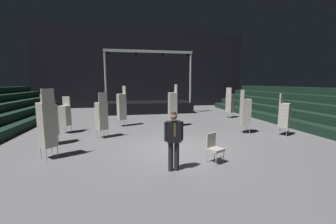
{
  "coord_description": "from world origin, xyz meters",
  "views": [
    {
      "loc": [
        -1.82,
        -7.98,
        2.59
      ],
      "look_at": [
        -0.21,
        0.41,
        1.4
      ],
      "focal_mm": 22.78,
      "sensor_mm": 36.0,
      "label": 1
    }
  ],
  "objects_px": {
    "man_with_tie": "(174,138)",
    "chair_stack_mid_centre": "(102,115)",
    "chair_stack_mid_right": "(65,115)",
    "chair_stack_rear_right": "(230,103)",
    "chair_stack_rear_left": "(50,119)",
    "chair_stack_front_right": "(47,124)",
    "chair_stack_mid_left": "(245,112)",
    "chair_stack_aisle_left": "(284,115)",
    "chair_stack_rear_centre": "(122,106)",
    "loose_chair_near_man": "(214,146)",
    "stage_riser": "(149,106)",
    "chair_stack_front_left": "(173,106)"
  },
  "relations": [
    {
      "from": "man_with_tie",
      "to": "chair_stack_mid_centre",
      "type": "xyz_separation_m",
      "value": [
        -2.5,
        4.35,
        0.07
      ]
    },
    {
      "from": "chair_stack_mid_right",
      "to": "chair_stack_rear_right",
      "type": "xyz_separation_m",
      "value": [
        10.54,
        2.84,
        0.17
      ]
    },
    {
      "from": "man_with_tie",
      "to": "chair_stack_rear_left",
      "type": "distance_m",
      "value": 5.71
    },
    {
      "from": "chair_stack_front_right",
      "to": "chair_stack_mid_left",
      "type": "height_order",
      "value": "chair_stack_front_right"
    },
    {
      "from": "man_with_tie",
      "to": "chair_stack_aisle_left",
      "type": "distance_m",
      "value": 6.97
    },
    {
      "from": "chair_stack_front_right",
      "to": "chair_stack_mid_right",
      "type": "relative_size",
      "value": 1.27
    },
    {
      "from": "chair_stack_mid_centre",
      "to": "chair_stack_rear_centre",
      "type": "height_order",
      "value": "chair_stack_rear_centre"
    },
    {
      "from": "loose_chair_near_man",
      "to": "chair_stack_aisle_left",
      "type": "bearing_deg",
      "value": -177.14
    },
    {
      "from": "man_with_tie",
      "to": "chair_stack_mid_right",
      "type": "xyz_separation_m",
      "value": [
        -4.46,
        5.68,
        -0.06
      ]
    },
    {
      "from": "stage_riser",
      "to": "chair_stack_front_left",
      "type": "distance_m",
      "value": 6.39
    },
    {
      "from": "chair_stack_front_right",
      "to": "chair_stack_aisle_left",
      "type": "bearing_deg",
      "value": -38.5
    },
    {
      "from": "chair_stack_aisle_left",
      "to": "chair_stack_rear_centre",
      "type": "bearing_deg",
      "value": -63.51
    },
    {
      "from": "man_with_tie",
      "to": "loose_chair_near_man",
      "type": "relative_size",
      "value": 1.87
    },
    {
      "from": "chair_stack_rear_left",
      "to": "chair_stack_rear_right",
      "type": "bearing_deg",
      "value": 148.02
    },
    {
      "from": "stage_riser",
      "to": "chair_stack_mid_left",
      "type": "distance_m",
      "value": 9.51
    },
    {
      "from": "stage_riser",
      "to": "chair_stack_rear_left",
      "type": "height_order",
      "value": "stage_riser"
    },
    {
      "from": "stage_riser",
      "to": "chair_stack_aisle_left",
      "type": "bearing_deg",
      "value": -58.64
    },
    {
      "from": "man_with_tie",
      "to": "chair_stack_mid_left",
      "type": "height_order",
      "value": "chair_stack_mid_left"
    },
    {
      "from": "chair_stack_front_left",
      "to": "man_with_tie",
      "type": "bearing_deg",
      "value": 163.57
    },
    {
      "from": "chair_stack_mid_left",
      "to": "chair_stack_rear_centre",
      "type": "distance_m",
      "value": 6.9
    },
    {
      "from": "chair_stack_mid_left",
      "to": "chair_stack_rear_right",
      "type": "distance_m",
      "value": 4.8
    },
    {
      "from": "chair_stack_front_right",
      "to": "chair_stack_mid_centre",
      "type": "height_order",
      "value": "chair_stack_front_right"
    },
    {
      "from": "chair_stack_rear_left",
      "to": "chair_stack_rear_right",
      "type": "relative_size",
      "value": 0.96
    },
    {
      "from": "chair_stack_mid_right",
      "to": "chair_stack_rear_right",
      "type": "distance_m",
      "value": 10.91
    },
    {
      "from": "chair_stack_rear_right",
      "to": "chair_stack_aisle_left",
      "type": "distance_m",
      "value": 5.37
    },
    {
      "from": "chair_stack_front_left",
      "to": "chair_stack_rear_right",
      "type": "bearing_deg",
      "value": -68.81
    },
    {
      "from": "stage_riser",
      "to": "chair_stack_mid_right",
      "type": "bearing_deg",
      "value": -126.04
    },
    {
      "from": "chair_stack_front_left",
      "to": "chair_stack_rear_centre",
      "type": "bearing_deg",
      "value": 72.13
    },
    {
      "from": "chair_stack_mid_left",
      "to": "chair_stack_rear_centre",
      "type": "bearing_deg",
      "value": -106.38
    },
    {
      "from": "man_with_tie",
      "to": "chair_stack_mid_right",
      "type": "distance_m",
      "value": 7.22
    },
    {
      "from": "man_with_tie",
      "to": "chair_stack_aisle_left",
      "type": "height_order",
      "value": "chair_stack_aisle_left"
    },
    {
      "from": "stage_riser",
      "to": "chair_stack_aisle_left",
      "type": "relative_size",
      "value": 3.58
    },
    {
      "from": "chair_stack_mid_centre",
      "to": "chair_stack_rear_right",
      "type": "height_order",
      "value": "chair_stack_rear_right"
    },
    {
      "from": "stage_riser",
      "to": "chair_stack_mid_centre",
      "type": "height_order",
      "value": "stage_riser"
    },
    {
      "from": "chair_stack_rear_left",
      "to": "chair_stack_rear_centre",
      "type": "xyz_separation_m",
      "value": [
        2.83,
        3.33,
        0.13
      ]
    },
    {
      "from": "man_with_tie",
      "to": "chair_stack_aisle_left",
      "type": "relative_size",
      "value": 0.86
    },
    {
      "from": "chair_stack_mid_right",
      "to": "chair_stack_aisle_left",
      "type": "xyz_separation_m",
      "value": [
        10.68,
        -2.53,
        0.08
      ]
    },
    {
      "from": "chair_stack_mid_left",
      "to": "chair_stack_rear_right",
      "type": "relative_size",
      "value": 1.0
    },
    {
      "from": "chair_stack_front_right",
      "to": "loose_chair_near_man",
      "type": "distance_m",
      "value": 5.64
    },
    {
      "from": "chair_stack_rear_left",
      "to": "chair_stack_rear_centre",
      "type": "distance_m",
      "value": 4.37
    },
    {
      "from": "chair_stack_rear_right",
      "to": "chair_stack_aisle_left",
      "type": "height_order",
      "value": "chair_stack_rear_right"
    },
    {
      "from": "chair_stack_rear_left",
      "to": "chair_stack_front_right",
      "type": "bearing_deg",
      "value": 48.22
    },
    {
      "from": "chair_stack_rear_centre",
      "to": "chair_stack_mid_centre",
      "type": "bearing_deg",
      "value": 138.9
    },
    {
      "from": "chair_stack_mid_left",
      "to": "chair_stack_mid_centre",
      "type": "relative_size",
      "value": 1.04
    },
    {
      "from": "stage_riser",
      "to": "chair_stack_rear_left",
      "type": "distance_m",
      "value": 10.25
    },
    {
      "from": "man_with_tie",
      "to": "chair_stack_aisle_left",
      "type": "bearing_deg",
      "value": -153.71
    },
    {
      "from": "chair_stack_rear_right",
      "to": "chair_stack_rear_centre",
      "type": "bearing_deg",
      "value": -112.19
    },
    {
      "from": "chair_stack_aisle_left",
      "to": "loose_chair_near_man",
      "type": "xyz_separation_m",
      "value": [
        -4.8,
        -2.73,
        -0.49
      ]
    },
    {
      "from": "chair_stack_mid_centre",
      "to": "man_with_tie",
      "type": "bearing_deg",
      "value": -95.0
    },
    {
      "from": "chair_stack_front_left",
      "to": "chair_stack_rear_left",
      "type": "height_order",
      "value": "chair_stack_front_left"
    }
  ]
}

